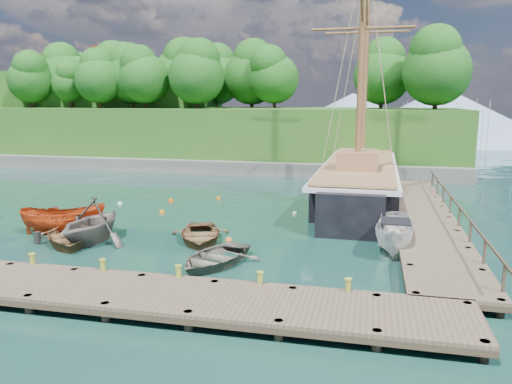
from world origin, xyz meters
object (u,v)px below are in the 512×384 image
rowboat_3 (214,265)px  schooner (359,184)px  rowboat_0 (71,243)px  rowboat_1 (92,242)px  rowboat_2 (200,241)px  cabin_boat_white (394,251)px  motorboat_orange (64,233)px

rowboat_3 → schooner: 16.58m
rowboat_0 → rowboat_1: (0.97, 0.35, 0.00)m
rowboat_1 → schooner: 18.52m
rowboat_0 → rowboat_2: bearing=-15.2°
rowboat_2 → rowboat_3: rowboat_2 is taller
rowboat_3 → cabin_boat_white: (7.50, 3.69, 0.00)m
rowboat_1 → rowboat_3: rowboat_1 is taller
cabin_boat_white → schooner: (-1.97, 11.90, 1.11)m
cabin_boat_white → schooner: 12.11m
rowboat_0 → rowboat_2: size_ratio=1.10×
rowboat_2 → motorboat_orange: (-7.35, -0.30, 0.00)m
rowboat_2 → motorboat_orange: motorboat_orange is taller
cabin_boat_white → schooner: size_ratio=0.17×
rowboat_2 → rowboat_3: bearing=-79.3°
schooner → cabin_boat_white: bearing=-79.7°
rowboat_1 → rowboat_0: bearing=-158.1°
rowboat_2 → rowboat_3: size_ratio=1.01×
rowboat_1 → cabin_boat_white: rowboat_1 is taller
motorboat_orange → schooner: size_ratio=0.16×
rowboat_3 → rowboat_1: bearing=-179.0°
rowboat_2 → cabin_boat_white: size_ratio=0.93×
motorboat_orange → cabin_boat_white: (16.65, 0.70, 0.00)m
rowboat_0 → schooner: (13.35, 14.07, 1.11)m
rowboat_0 → rowboat_2: rowboat_0 is taller
rowboat_2 → motorboat_orange: bearing=164.4°
rowboat_3 → motorboat_orange: (-9.15, 2.99, 0.00)m
rowboat_3 → cabin_boat_white: size_ratio=0.91×
rowboat_0 → cabin_boat_white: cabin_boat_white is taller
schooner → rowboat_2: bearing=-119.9°
rowboat_1 → rowboat_2: rowboat_1 is taller
rowboat_1 → rowboat_3: 7.10m
rowboat_1 → cabin_boat_white: (14.35, 1.82, 0.00)m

